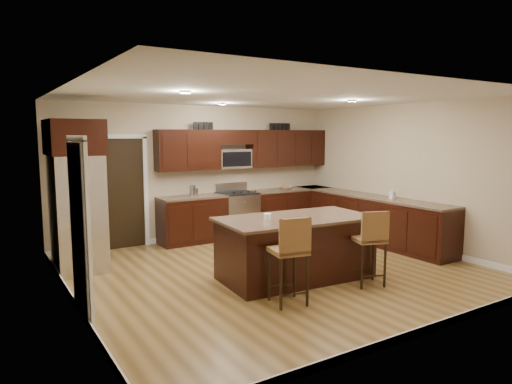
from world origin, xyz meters
TOP-DOWN VIEW (x-y plane):
  - floor at (0.00, 0.00)m, footprint 6.00×6.00m
  - ceiling at (0.00, 0.00)m, footprint 6.00×6.00m
  - wall_back at (0.00, 2.75)m, footprint 6.00×0.00m
  - wall_left at (-3.00, 0.00)m, footprint 0.00×5.50m
  - wall_right at (3.00, 0.00)m, footprint 0.00×5.50m
  - base_cabinets at (1.90, 1.45)m, footprint 4.02×3.96m
  - upper_cabinets at (1.04, 2.58)m, footprint 4.00×0.33m
  - range at (0.68, 2.45)m, footprint 0.76×0.64m
  - microwave at (0.68, 2.60)m, footprint 0.76×0.31m
  - doorway at (-1.65, 2.73)m, footprint 0.85×0.03m
  - pantry_door at (-2.98, -0.30)m, footprint 0.03×0.80m
  - letter_decor at (0.90, 2.58)m, footprint 2.20×0.03m
  - island at (0.02, -0.45)m, footprint 2.34×1.34m
  - stool_left at (-0.69, -1.30)m, footprint 0.49×0.49m
  - stool_right at (0.70, -1.29)m, footprint 0.51×0.51m
  - refrigerator at (-2.62, 1.68)m, footprint 0.79×0.97m
  - floor_mat at (1.36, 1.21)m, footprint 0.82×0.56m
  - fruit_bowl at (1.91, 2.45)m, footprint 0.29×0.29m
  - soap_bottle at (2.70, 0.11)m, footprint 0.09×0.10m
  - canister_tall at (-0.33, 2.45)m, footprint 0.12×0.12m
  - canister_short at (-0.27, 2.45)m, footprint 0.11×0.11m
  - island_jar at (-0.48, -0.45)m, footprint 0.10×0.10m

SIDE VIEW (x-z plane):
  - floor at x=0.00m, z-range 0.00..0.00m
  - floor_mat at x=1.36m, z-range 0.00..0.01m
  - island at x=0.02m, z-range -0.03..0.89m
  - base_cabinets at x=1.90m, z-range 0.00..0.92m
  - range at x=0.68m, z-range -0.08..1.03m
  - stool_right at x=0.70m, z-range 0.13..1.22m
  - stool_left at x=-0.69m, z-range 0.14..1.27m
  - fruit_bowl at x=1.91m, z-range 0.92..0.99m
  - island_jar at x=-0.48m, z-range 0.92..1.02m
  - canister_short at x=-0.27m, z-range 0.92..1.07m
  - soap_bottle at x=2.70m, z-range 0.92..1.12m
  - pantry_door at x=-2.98m, z-range 0.00..2.04m
  - canister_tall at x=-0.33m, z-range 0.92..1.14m
  - doorway at x=-1.65m, z-range 0.00..2.06m
  - refrigerator at x=-2.62m, z-range 0.03..2.38m
  - wall_back at x=0.00m, z-range -1.65..4.35m
  - wall_left at x=-3.00m, z-range -1.40..4.10m
  - wall_right at x=3.00m, z-range -1.40..4.10m
  - microwave at x=0.68m, z-range 1.42..1.82m
  - upper_cabinets at x=1.04m, z-range 1.44..2.24m
  - letter_decor at x=0.90m, z-range 2.22..2.37m
  - ceiling at x=0.00m, z-range 2.70..2.70m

